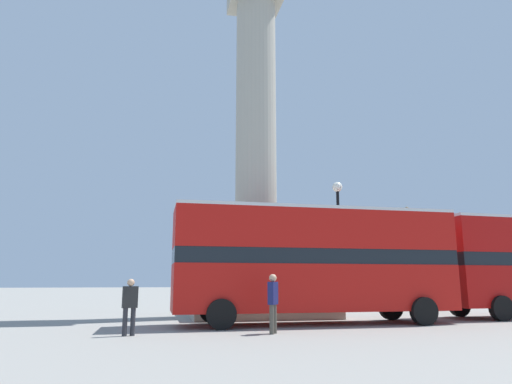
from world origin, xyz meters
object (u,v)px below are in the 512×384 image
monument_column (256,197)px  equestrian_statue (412,280)px  bus_a (314,260)px  street_lamp (339,234)px  pedestrian_near_lamp (273,299)px  pedestrian_by_plinth (130,304)px

monument_column → equestrian_statue: 11.06m
monument_column → bus_a: (1.21, -4.81, -3.23)m
bus_a → street_lamp: street_lamp is taller
pedestrian_near_lamp → pedestrian_by_plinth: (-4.26, 0.38, -0.11)m
pedestrian_near_lamp → pedestrian_by_plinth: size_ratio=1.09×
bus_a → pedestrian_by_plinth: 7.11m
equestrian_statue → street_lamp: (-6.32, -4.59, 2.08)m
street_lamp → pedestrian_near_lamp: street_lamp is taller
monument_column → equestrian_statue: monument_column is taller
street_lamp → pedestrian_near_lamp: (-4.69, -5.84, -2.71)m
street_lamp → pedestrian_by_plinth: bearing=-148.6°
pedestrian_by_plinth → monument_column: bearing=35.5°
equestrian_statue → street_lamp: bearing=-117.2°
pedestrian_near_lamp → equestrian_statue: bearing=167.1°
pedestrian_by_plinth → pedestrian_near_lamp: bearing=-22.4°
equestrian_statue → pedestrian_near_lamp: (-11.01, -10.43, -0.64)m
monument_column → pedestrian_near_lamp: bearing=-98.4°
bus_a → pedestrian_by_plinth: (-6.58, -2.27, -1.47)m
equestrian_statue → pedestrian_by_plinth: equestrian_statue is taller
street_lamp → bus_a: bearing=-126.6°
monument_column → street_lamp: bearing=-24.3°
street_lamp → equestrian_statue: bearing=36.0°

